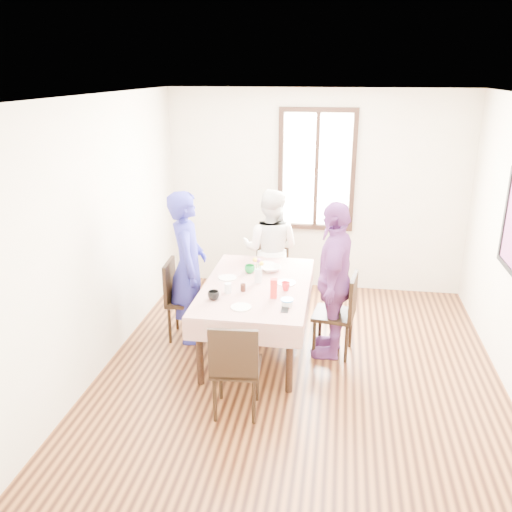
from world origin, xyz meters
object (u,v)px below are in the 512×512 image
object	(u,v)px
dining_table	(257,318)
chair_right	(334,314)
chair_left	(187,300)
person_far	(271,250)
chair_near	(236,366)
person_right	(333,280)
chair_far	(271,273)
person_left	(187,267)

from	to	relation	value
dining_table	chair_right	world-z (taller)	chair_right
chair_left	person_far	xyz separation A→B (m)	(0.82, 0.97, 0.32)
chair_left	person_far	size ratio (longest dim) A/B	0.59
chair_left	chair_right	size ratio (longest dim) A/B	1.00
chair_right	chair_near	world-z (taller)	same
person_far	chair_near	bearing A→B (deg)	98.25
dining_table	person_right	size ratio (longest dim) A/B	0.99
chair_far	person_right	world-z (taller)	person_right
chair_left	chair_right	distance (m)	1.65
chair_left	person_right	world-z (taller)	person_right
person_left	chair_far	bearing A→B (deg)	-53.18
dining_table	person_right	world-z (taller)	person_right
chair_far	chair_left	bearing A→B (deg)	49.30
chair_right	person_far	xyz separation A→B (m)	(-0.82, 1.07, 0.32)
person_left	chair_near	bearing A→B (deg)	-162.55
dining_table	chair_near	distance (m)	1.15
chair_right	person_far	size ratio (longest dim) A/B	0.59
dining_table	chair_far	bearing A→B (deg)	90.00
person_far	person_left	bearing A→B (deg)	58.64
chair_near	person_right	distance (m)	1.49
chair_near	person_left	world-z (taller)	person_left
chair_near	person_far	xyz separation A→B (m)	(0.00, 2.27, 0.32)
chair_near	person_left	size ratio (longest dim) A/B	0.53
dining_table	chair_far	xyz separation A→B (m)	(0.00, 1.14, 0.08)
dining_table	person_far	xyz separation A→B (m)	(0.00, 1.12, 0.40)
chair_left	person_far	world-z (taller)	person_far
chair_far	person_right	bearing A→B (deg)	125.30
dining_table	person_right	xyz separation A→B (m)	(0.80, 0.05, 0.47)
chair_left	chair_right	bearing A→B (deg)	82.76
chair_far	chair_near	size ratio (longest dim) A/B	1.00
chair_far	chair_near	world-z (taller)	same
person_left	person_far	xyz separation A→B (m)	(0.80, 0.97, -0.08)
person_far	chair_left	bearing A→B (deg)	57.88
chair_near	person_far	distance (m)	2.29
chair_far	chair_near	xyz separation A→B (m)	(0.00, -2.29, 0.00)
chair_right	person_left	distance (m)	1.67
chair_far	dining_table	bearing A→B (deg)	89.06
chair_left	person_left	size ratio (longest dim) A/B	0.53
person_right	chair_right	bearing A→B (deg)	95.30
person_right	chair_far	bearing A→B (deg)	-138.46
chair_right	person_right	world-z (taller)	person_right
dining_table	chair_near	world-z (taller)	chair_near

